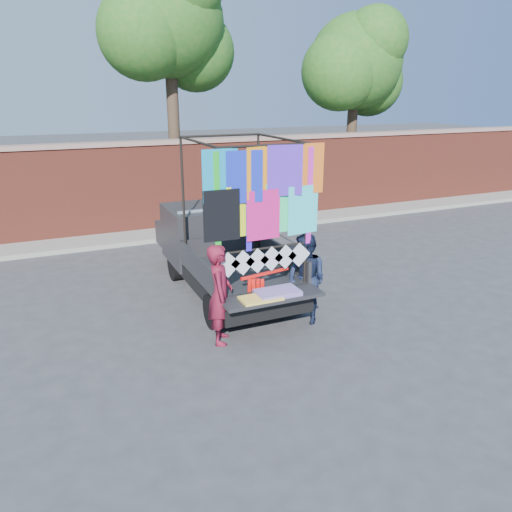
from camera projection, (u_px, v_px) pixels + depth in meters
name	position (u px, v px, depth m)	size (l,w,h in m)	color
ground	(248.00, 328.00, 8.68)	(90.00, 90.00, 0.00)	#38383A
brick_wall	(153.00, 186.00, 14.35)	(30.00, 0.45, 2.61)	brown
curb	(162.00, 234.00, 14.14)	(30.00, 1.20, 0.12)	gray
tree_mid	(170.00, 26.00, 14.33)	(4.20, 3.30, 7.73)	#38281C
tree_right	(357.00, 66.00, 17.11)	(4.20, 3.30, 6.62)	#38281C
pickup_truck	(215.00, 248.00, 10.46)	(1.99, 5.01, 3.15)	black
woman	(220.00, 294.00, 7.97)	(0.61, 0.40, 1.66)	maroon
man	(306.00, 279.00, 8.70)	(0.78, 0.61, 1.60)	#151D36
streamer_bundle	(260.00, 285.00, 8.28)	(0.93, 0.21, 0.64)	red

